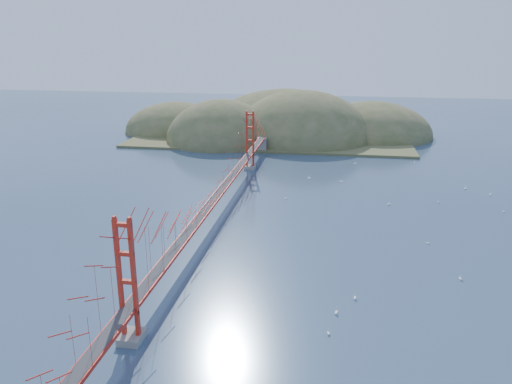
% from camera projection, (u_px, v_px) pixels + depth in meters
% --- Properties ---
extents(ground, '(320.00, 320.00, 0.00)m').
position_uv_depth(ground, '(214.00, 221.00, 72.36)').
color(ground, '#314863').
rests_on(ground, ground).
extents(bridge, '(2.20, 94.40, 12.00)m').
position_uv_depth(bridge, '(213.00, 174.00, 70.42)').
color(bridge, gray).
rests_on(bridge, ground).
extents(far_headlands, '(84.00, 58.00, 25.00)m').
position_uv_depth(far_headlands, '(283.00, 134.00, 136.47)').
color(far_headlands, olive).
rests_on(far_headlands, ground).
extents(sailboat_10, '(0.56, 0.63, 0.72)m').
position_uv_depth(sailboat_10, '(336.00, 312.00, 48.42)').
color(sailboat_10, white).
rests_on(sailboat_10, ground).
extents(sailboat_5, '(0.53, 0.59, 0.67)m').
position_uv_depth(sailboat_5, '(460.00, 278.00, 55.16)').
color(sailboat_5, white).
rests_on(sailboat_5, ground).
extents(sailboat_9, '(0.69, 0.69, 0.73)m').
position_uv_depth(sailboat_9, '(465.00, 188.00, 87.43)').
color(sailboat_9, white).
rests_on(sailboat_9, ground).
extents(sailboat_4, '(0.55, 0.62, 0.70)m').
position_uv_depth(sailboat_4, '(490.00, 194.00, 84.21)').
color(sailboat_4, white).
rests_on(sailboat_4, ground).
extents(sailboat_7, '(0.65, 0.57, 0.73)m').
position_uv_depth(sailboat_7, '(341.00, 181.00, 91.63)').
color(sailboat_7, white).
rests_on(sailboat_7, ground).
extents(sailboat_1, '(0.54, 0.54, 0.57)m').
position_uv_depth(sailboat_1, '(438.00, 202.00, 80.43)').
color(sailboat_1, white).
rests_on(sailboat_1, ground).
extents(sailboat_3, '(0.52, 0.52, 0.56)m').
position_uv_depth(sailboat_3, '(285.00, 198.00, 82.27)').
color(sailboat_3, white).
rests_on(sailboat_3, ground).
extents(sailboat_15, '(0.44, 0.51, 0.58)m').
position_uv_depth(sailboat_15, '(414.00, 162.00, 105.04)').
color(sailboat_15, white).
rests_on(sailboat_15, ground).
extents(sailboat_2, '(0.52, 0.52, 0.56)m').
position_uv_depth(sailboat_2, '(428.00, 242.00, 64.61)').
color(sailboat_2, white).
rests_on(sailboat_2, ground).
extents(sailboat_16, '(0.64, 0.64, 0.72)m').
position_uv_depth(sailboat_16, '(310.00, 178.00, 93.84)').
color(sailboat_16, white).
rests_on(sailboat_16, ground).
extents(sailboat_12, '(0.57, 0.54, 0.64)m').
position_uv_depth(sailboat_12, '(355.00, 163.00, 104.60)').
color(sailboat_12, white).
rests_on(sailboat_12, ground).
extents(sailboat_14, '(0.56, 0.57, 0.65)m').
position_uv_depth(sailboat_14, '(389.00, 204.00, 79.41)').
color(sailboat_14, white).
rests_on(sailboat_14, ground).
extents(sailboat_11, '(0.52, 0.52, 0.57)m').
position_uv_depth(sailboat_11, '(504.00, 211.00, 76.04)').
color(sailboat_11, white).
rests_on(sailboat_11, ground).
extents(sailboat_0, '(0.50, 0.60, 0.69)m').
position_uv_depth(sailboat_0, '(355.00, 297.00, 51.11)').
color(sailboat_0, white).
rests_on(sailboat_0, ground).
extents(sailboat_6, '(0.47, 0.50, 0.56)m').
position_uv_depth(sailboat_6, '(328.00, 332.00, 45.11)').
color(sailboat_6, white).
rests_on(sailboat_6, ground).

